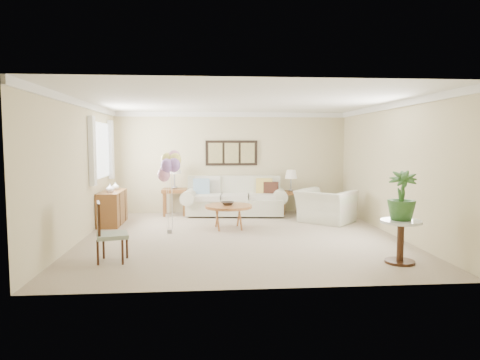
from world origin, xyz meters
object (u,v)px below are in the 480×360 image
Objects in this scene: armchair at (326,206)px; balloon_cluster at (170,164)px; coffee_table at (229,207)px; sofa at (235,200)px; accent_chair at (108,231)px.

armchair is 3.69m from balloon_cluster.
coffee_table is at bearing 57.28° from armchair.
sofa is 2.93× the size of accent_chair.
balloon_cluster reaches higher than sofa.
coffee_table is 1.08× the size of accent_chair.
sofa is 4.68m from accent_chair.
armchair is 1.24× the size of accent_chair.
armchair is (2.25, 0.56, -0.09)m from coffee_table.
accent_chair reaches higher than coffee_table.
armchair reaches higher than coffee_table.
accent_chair is at bearing -118.49° from sofa.
sofa is 1.77m from coffee_table.
balloon_cluster is at bearing -124.29° from sofa.
balloon_cluster is at bearing -162.96° from coffee_table.
sofa is at bearing 55.71° from balloon_cluster.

